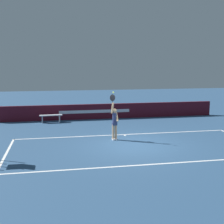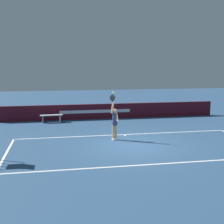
{
  "view_description": "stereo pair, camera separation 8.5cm",
  "coord_description": "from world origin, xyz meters",
  "views": [
    {
      "loc": [
        -3.68,
        -13.49,
        3.87
      ],
      "look_at": [
        -0.85,
        1.29,
        1.43
      ],
      "focal_mm": 48.32,
      "sensor_mm": 36.0,
      "label": 1
    },
    {
      "loc": [
        -3.6,
        -13.5,
        3.87
      ],
      "look_at": [
        -0.85,
        1.29,
        1.43
      ],
      "focal_mm": 48.32,
      "sensor_mm": 36.0,
      "label": 2
    }
  ],
  "objects": [
    {
      "name": "courtside_bench_near",
      "position": [
        -3.96,
        6.45,
        0.38
      ],
      "size": [
        1.49,
        0.43,
        0.51
      ],
      "color": "#AEB1BB",
      "rests_on": "ground"
    },
    {
      "name": "tennis_player",
      "position": [
        -0.74,
        1.19,
        0.96
      ],
      "size": [
        0.42,
        0.37,
        2.34
      ],
      "color": "tan",
      "rests_on": "ground"
    },
    {
      "name": "ground_plane",
      "position": [
        0.0,
        0.0,
        0.0
      ],
      "size": [
        60.0,
        60.0,
        0.0
      ],
      "primitive_type": "plane",
      "color": "#2C4D71"
    },
    {
      "name": "court_lines",
      "position": [
        0.0,
        -0.28,
        0.0
      ],
      "size": [
        11.74,
        5.12,
        0.0
      ],
      "color": "white",
      "rests_on": "ground"
    },
    {
      "name": "tennis_ball",
      "position": [
        -0.83,
        1.01,
        2.44
      ],
      "size": [
        0.07,
        0.07,
        0.07
      ],
      "color": "#CEE02F"
    },
    {
      "name": "back_wall",
      "position": [
        -0.0,
        7.19,
        0.52
      ],
      "size": [
        15.48,
        0.21,
        1.05
      ],
      "color": "#450F1B",
      "rests_on": "ground"
    }
  ]
}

